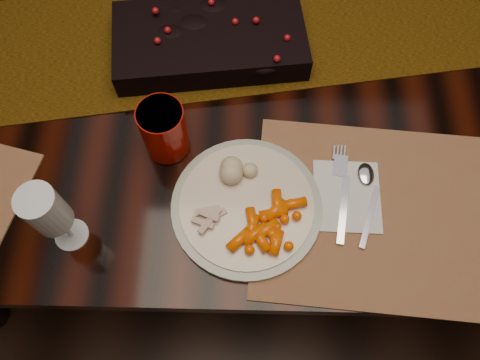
{
  "coord_description": "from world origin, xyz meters",
  "views": [
    {
      "loc": [
        -0.03,
        -0.62,
        1.55
      ],
      "look_at": [
        -0.04,
        -0.28,
        0.8
      ],
      "focal_mm": 35.0,
      "sensor_mm": 36.0,
      "label": 1
    }
  ],
  "objects_px": {
    "centerpiece": "(210,38)",
    "dinner_plate": "(247,206)",
    "dining_table": "(255,150)",
    "turkey_shreds": "(211,216)",
    "baby_carrots": "(267,225)",
    "mashed_potatoes": "(242,163)",
    "wine_glass": "(55,219)",
    "placemat_main": "(388,214)",
    "napkin": "(347,196)",
    "red_cup": "(164,130)"
  },
  "relations": [
    {
      "from": "placemat_main",
      "to": "dinner_plate",
      "type": "xyz_separation_m",
      "value": [
        -0.26,
        0.01,
        0.01
      ]
    },
    {
      "from": "dining_table",
      "to": "turkey_shreds",
      "type": "bearing_deg",
      "value": -104.18
    },
    {
      "from": "baby_carrots",
      "to": "turkey_shreds",
      "type": "bearing_deg",
      "value": 171.28
    },
    {
      "from": "baby_carrots",
      "to": "napkin",
      "type": "relative_size",
      "value": 0.86
    },
    {
      "from": "centerpiece",
      "to": "baby_carrots",
      "type": "distance_m",
      "value": 0.42
    },
    {
      "from": "mashed_potatoes",
      "to": "turkey_shreds",
      "type": "distance_m",
      "value": 0.11
    },
    {
      "from": "placemat_main",
      "to": "napkin",
      "type": "height_order",
      "value": "napkin"
    },
    {
      "from": "centerpiece",
      "to": "turkey_shreds",
      "type": "distance_m",
      "value": 0.38
    },
    {
      "from": "turkey_shreds",
      "to": "red_cup",
      "type": "distance_m",
      "value": 0.18
    },
    {
      "from": "mashed_potatoes",
      "to": "turkey_shreds",
      "type": "bearing_deg",
      "value": -118.13
    },
    {
      "from": "dinner_plate",
      "to": "baby_carrots",
      "type": "bearing_deg",
      "value": -48.68
    },
    {
      "from": "placemat_main",
      "to": "napkin",
      "type": "bearing_deg",
      "value": 160.66
    },
    {
      "from": "dining_table",
      "to": "turkey_shreds",
      "type": "relative_size",
      "value": 25.4
    },
    {
      "from": "dinner_plate",
      "to": "red_cup",
      "type": "bearing_deg",
      "value": 140.69
    },
    {
      "from": "dining_table",
      "to": "red_cup",
      "type": "height_order",
      "value": "red_cup"
    },
    {
      "from": "napkin",
      "to": "centerpiece",
      "type": "bearing_deg",
      "value": 130.02
    },
    {
      "from": "dinner_plate",
      "to": "baby_carrots",
      "type": "xyz_separation_m",
      "value": [
        0.04,
        -0.04,
        0.02
      ]
    },
    {
      "from": "centerpiece",
      "to": "dinner_plate",
      "type": "xyz_separation_m",
      "value": [
        0.08,
        -0.36,
        -0.03
      ]
    },
    {
      "from": "placemat_main",
      "to": "turkey_shreds",
      "type": "height_order",
      "value": "turkey_shreds"
    },
    {
      "from": "baby_carrots",
      "to": "wine_glass",
      "type": "xyz_separation_m",
      "value": [
        -0.35,
        -0.02,
        0.06
      ]
    },
    {
      "from": "dining_table",
      "to": "napkin",
      "type": "relative_size",
      "value": 12.82
    },
    {
      "from": "dining_table",
      "to": "placemat_main",
      "type": "xyz_separation_m",
      "value": [
        0.23,
        -0.33,
        0.38
      ]
    },
    {
      "from": "centerpiece",
      "to": "turkey_shreds",
      "type": "xyz_separation_m",
      "value": [
        0.02,
        -0.38,
        -0.02
      ]
    },
    {
      "from": "baby_carrots",
      "to": "dinner_plate",
      "type": "bearing_deg",
      "value": 131.32
    },
    {
      "from": "dinner_plate",
      "to": "mashed_potatoes",
      "type": "distance_m",
      "value": 0.08
    },
    {
      "from": "napkin",
      "to": "wine_glass",
      "type": "bearing_deg",
      "value": -169.06
    },
    {
      "from": "dining_table",
      "to": "dinner_plate",
      "type": "distance_m",
      "value": 0.5
    },
    {
      "from": "dinner_plate",
      "to": "napkin",
      "type": "bearing_deg",
      "value": 7.84
    },
    {
      "from": "mashed_potatoes",
      "to": "wine_glass",
      "type": "bearing_deg",
      "value": -156.56
    },
    {
      "from": "dinner_plate",
      "to": "mashed_potatoes",
      "type": "bearing_deg",
      "value": 97.81
    },
    {
      "from": "turkey_shreds",
      "to": "wine_glass",
      "type": "distance_m",
      "value": 0.26
    },
    {
      "from": "centerpiece",
      "to": "baby_carrots",
      "type": "bearing_deg",
      "value": -73.42
    },
    {
      "from": "dining_table",
      "to": "baby_carrots",
      "type": "bearing_deg",
      "value": -88.13
    },
    {
      "from": "placemat_main",
      "to": "wine_glass",
      "type": "bearing_deg",
      "value": -170.51
    },
    {
      "from": "turkey_shreds",
      "to": "red_cup",
      "type": "xyz_separation_m",
      "value": [
        -0.09,
        0.15,
        0.03
      ]
    },
    {
      "from": "napkin",
      "to": "wine_glass",
      "type": "xyz_separation_m",
      "value": [
        -0.49,
        -0.08,
        0.08
      ]
    },
    {
      "from": "baby_carrots",
      "to": "wine_glass",
      "type": "height_order",
      "value": "wine_glass"
    },
    {
      "from": "placemat_main",
      "to": "baby_carrots",
      "type": "relative_size",
      "value": 4.01
    },
    {
      "from": "red_cup",
      "to": "placemat_main",
      "type": "bearing_deg",
      "value": -17.88
    },
    {
      "from": "mashed_potatoes",
      "to": "wine_glass",
      "type": "distance_m",
      "value": 0.33
    },
    {
      "from": "dinner_plate",
      "to": "baby_carrots",
      "type": "height_order",
      "value": "baby_carrots"
    },
    {
      "from": "red_cup",
      "to": "napkin",
      "type": "bearing_deg",
      "value": -16.55
    },
    {
      "from": "centerpiece",
      "to": "turkey_shreds",
      "type": "bearing_deg",
      "value": -87.04
    },
    {
      "from": "dinner_plate",
      "to": "turkey_shreds",
      "type": "bearing_deg",
      "value": -157.09
    },
    {
      "from": "placemat_main",
      "to": "red_cup",
      "type": "relative_size",
      "value": 4.18
    },
    {
      "from": "dining_table",
      "to": "baby_carrots",
      "type": "xyz_separation_m",
      "value": [
        0.01,
        -0.36,
        0.4
      ]
    },
    {
      "from": "dining_table",
      "to": "placemat_main",
      "type": "distance_m",
      "value": 0.55
    },
    {
      "from": "placemat_main",
      "to": "dinner_plate",
      "type": "bearing_deg",
      "value": -177.24
    },
    {
      "from": "placemat_main",
      "to": "mashed_potatoes",
      "type": "xyz_separation_m",
      "value": [
        -0.27,
        0.08,
        0.04
      ]
    },
    {
      "from": "baby_carrots",
      "to": "napkin",
      "type": "distance_m",
      "value": 0.16
    }
  ]
}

